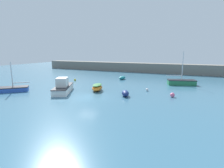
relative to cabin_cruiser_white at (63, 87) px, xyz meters
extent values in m
cube|color=#38667F|center=(4.75, -0.88, -0.86)|extent=(120.00, 120.00, 0.20)
cube|color=slate|center=(4.75, 29.90, 0.55)|extent=(65.69, 3.33, 2.62)
cube|color=white|center=(-0.05, 0.10, -0.34)|extent=(4.43, 6.09, 0.84)
cube|color=black|center=(-0.05, 0.10, 0.14)|extent=(4.52, 6.21, 0.12)
cube|color=silver|center=(0.15, -0.29, 0.78)|extent=(2.18, 2.38, 1.40)
cube|color=#287A4C|center=(15.75, 13.44, -0.35)|extent=(5.07, 3.16, 0.81)
cube|color=black|center=(15.75, 13.44, 0.11)|extent=(5.17, 3.23, 0.12)
cylinder|color=silver|center=(15.75, 13.44, 2.64)|extent=(0.14, 0.14, 5.18)
cylinder|color=silver|center=(14.45, 13.05, 0.92)|extent=(2.64, 0.88, 0.11)
cube|color=#2D56B7|center=(-7.36, -2.56, -0.47)|extent=(4.31, 4.17, 0.58)
cube|color=black|center=(-7.36, -2.56, -0.12)|extent=(4.40, 4.26, 0.12)
cylinder|color=silver|center=(-7.36, -2.56, 1.76)|extent=(0.14, 0.14, 3.87)
cylinder|color=silver|center=(-6.47, -1.74, 0.52)|extent=(1.85, 1.71, 0.11)
ellipsoid|color=teal|center=(3.78, 14.83, -0.41)|extent=(1.43, 2.20, 0.70)
ellipsoid|color=navy|center=(9.19, 1.63, -0.36)|extent=(1.67, 2.09, 0.80)
ellipsoid|color=orange|center=(4.10, 3.02, -0.33)|extent=(2.27, 3.26, 0.86)
ellipsoid|color=#337238|center=(4.10, 3.02, 0.15)|extent=(2.05, 2.93, 0.24)
sphere|color=yellow|center=(-4.50, 9.23, -0.55)|extent=(0.43, 0.43, 0.43)
sphere|color=#EA668C|center=(15.09, 3.70, -0.46)|extent=(0.59, 0.59, 0.59)
sphere|color=white|center=(11.20, 5.97, -0.55)|extent=(0.41, 0.41, 0.41)
camera|label=1|loc=(16.86, -20.13, 5.27)|focal=28.00mm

